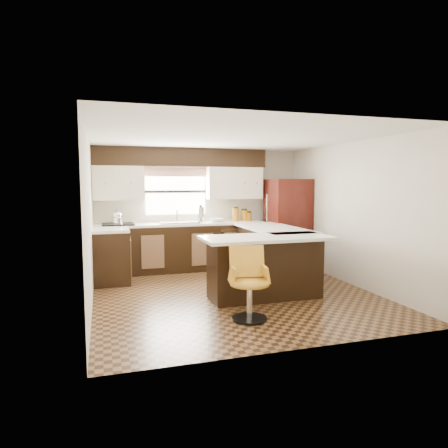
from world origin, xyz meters
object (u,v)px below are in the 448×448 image
object	(u,v)px
peninsula_long	(271,255)
refrigerator	(288,223)
bar_chair	(250,284)
peninsula_return	(265,268)

from	to	relation	value
peninsula_long	refrigerator	size ratio (longest dim) A/B	1.08
refrigerator	bar_chair	xyz separation A→B (m)	(-1.88, -2.80, -0.44)
peninsula_long	peninsula_return	xyz separation A→B (m)	(-0.53, -0.97, 0.00)
peninsula_return	refrigerator	distance (m)	2.39
peninsula_return	bar_chair	size ratio (longest dim) A/B	1.79
peninsula_long	refrigerator	world-z (taller)	refrigerator
peninsula_long	peninsula_return	world-z (taller)	same
bar_chair	peninsula_return	bearing A→B (deg)	65.37
peninsula_long	bar_chair	size ratio (longest dim) A/B	2.12
peninsula_long	bar_chair	distance (m)	2.13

